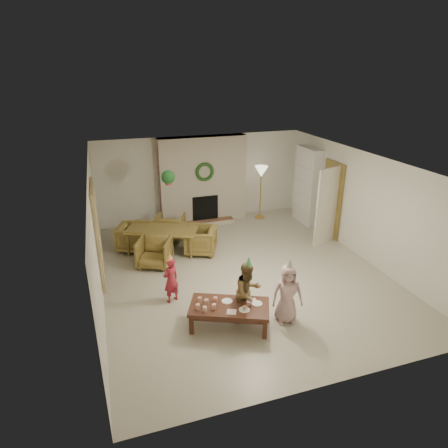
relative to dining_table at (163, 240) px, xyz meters
name	(u,v)px	position (x,y,z in m)	size (l,w,h in m)	color
floor	(242,272)	(1.50, -1.62, -0.30)	(7.00, 7.00, 0.00)	#B7B29E
ceiling	(244,163)	(1.50, -1.62, 2.20)	(7.00, 7.00, 0.00)	white
wall_back	(201,178)	(1.50, 1.88, 0.95)	(7.00, 7.00, 0.00)	silver
wall_front	(336,313)	(1.50, -5.12, 0.95)	(7.00, 7.00, 0.00)	silver
wall_left	(96,238)	(-1.50, -1.62, 0.95)	(7.00, 7.00, 0.00)	silver
wall_right	(363,206)	(4.50, -1.62, 0.95)	(7.00, 7.00, 0.00)	silver
fireplace_mass	(203,180)	(1.50, 1.68, 0.95)	(2.50, 0.40, 2.50)	#4F1815
fireplace_hearth	(207,223)	(1.50, 1.33, -0.24)	(1.60, 0.30, 0.12)	brown
fireplace_firebox	(205,208)	(1.50, 1.50, 0.15)	(0.75, 0.12, 0.75)	black
fireplace_wreath	(205,172)	(1.50, 1.45, 1.25)	(0.54, 0.54, 0.10)	#1A4319
floor_lamp_base	(260,217)	(3.19, 1.38, -0.29)	(0.30, 0.30, 0.03)	gold
floor_lamp_post	(261,194)	(3.19, 1.38, 0.44)	(0.03, 0.03, 1.44)	gold
floor_lamp_shade	(261,172)	(3.19, 1.38, 1.14)	(0.38, 0.38, 0.32)	beige
bookshelf_carcass	(307,186)	(4.34, 0.68, 0.80)	(0.30, 1.00, 2.20)	white
bookshelf_shelf_a	(305,207)	(4.32, 0.68, 0.15)	(0.30, 0.92, 0.03)	white
bookshelf_shelf_b	(306,194)	(4.32, 0.68, 0.55)	(0.30, 0.92, 0.03)	white
bookshelf_shelf_c	(307,181)	(4.32, 0.68, 0.95)	(0.30, 0.92, 0.03)	white
bookshelf_shelf_d	(308,167)	(4.32, 0.68, 1.35)	(0.30, 0.92, 0.03)	white
books_row_lower	(307,204)	(4.30, 0.53, 0.29)	(0.20, 0.40, 0.24)	maroon
books_row_mid	(305,189)	(4.30, 0.73, 0.69)	(0.20, 0.44, 0.24)	#254E88
books_row_upper	(309,177)	(4.30, 0.58, 1.08)	(0.20, 0.36, 0.22)	#B66F27
door_frame	(332,200)	(4.46, -0.42, 0.72)	(0.05, 0.86, 2.04)	olive
door_leaf	(327,207)	(4.08, -0.80, 0.70)	(0.05, 0.80, 2.00)	beige
curtain_panel	(98,234)	(-1.46, -1.42, 0.95)	(0.06, 1.20, 2.00)	#BEB686
dining_table	(163,240)	(0.00, 0.00, 0.00)	(1.72, 0.96, 0.61)	olive
dining_chair_near	(154,252)	(-0.31, -0.69, 0.03)	(0.71, 0.74, 0.67)	olive
dining_chair_far	(170,227)	(0.31, 0.69, 0.03)	(0.71, 0.74, 0.67)	olive
dining_chair_left	(133,237)	(-0.69, 0.31, 0.03)	(0.71, 0.74, 0.67)	olive
dining_chair_right	(201,240)	(0.86, -0.39, 0.03)	(0.71, 0.74, 0.67)	olive
hanging_plant_cord	(168,167)	(0.20, -0.12, 1.85)	(0.01, 0.01, 0.70)	tan
hanging_plant_pot	(168,182)	(0.20, -0.12, 1.50)	(0.16, 0.16, 0.12)	#A13F34
hanging_plant_foliage	(168,177)	(0.20, -0.12, 1.62)	(0.32, 0.32, 0.32)	#17451C
coffee_table_top	(229,307)	(0.60, -3.36, 0.09)	(1.38, 0.69, 0.06)	#4B2719
coffee_table_apron	(229,311)	(0.60, -3.36, 0.02)	(1.27, 0.58, 0.08)	#4B2719
coffee_leg_fl	(192,325)	(-0.09, -3.37, -0.12)	(0.07, 0.07, 0.36)	#4B2719
coffee_leg_fr	(265,329)	(1.06, -3.87, -0.12)	(0.07, 0.07, 0.36)	#4B2719
coffee_leg_bl	(197,306)	(0.14, -2.85, -0.12)	(0.07, 0.07, 0.36)	#4B2719
coffee_leg_br	(265,310)	(1.29, -3.35, -0.12)	(0.07, 0.07, 0.36)	#4B2719
cup_a	(198,307)	(0.05, -3.29, 0.17)	(0.07, 0.07, 0.10)	silver
cup_b	(200,300)	(0.14, -3.10, 0.17)	(0.07, 0.07, 0.10)	silver
cup_c	(205,309)	(0.15, -3.39, 0.17)	(0.07, 0.07, 0.10)	silver
cup_d	(206,302)	(0.23, -3.20, 0.17)	(0.07, 0.07, 0.10)	silver
cup_e	(214,307)	(0.32, -3.37, 0.17)	(0.07, 0.07, 0.10)	silver
cup_f	(215,300)	(0.40, -3.18, 0.17)	(0.07, 0.07, 0.10)	silver
plate_a	(227,301)	(0.60, -3.22, 0.13)	(0.19, 0.19, 0.01)	white
plate_b	(244,310)	(0.80, -3.56, 0.13)	(0.19, 0.19, 0.01)	white
plate_c	(257,303)	(1.08, -3.45, 0.13)	(0.19, 0.19, 0.01)	white
food_scoop	(244,308)	(0.80, -3.56, 0.17)	(0.07, 0.07, 0.07)	tan
napkin_left	(232,312)	(0.57, -3.56, 0.12)	(0.16, 0.16, 0.01)	#FFBBC9
napkin_right	(251,300)	(1.02, -3.33, 0.12)	(0.16, 0.16, 0.01)	#FFBBC9
child_red	(171,280)	(-0.22, -2.27, 0.16)	(0.34, 0.22, 0.93)	#A42332
party_hat_red	(170,257)	(-0.22, -2.27, 0.67)	(0.13, 0.13, 0.18)	#FFEE54
child_plaid	(248,292)	(0.97, -3.28, 0.27)	(0.56, 0.43, 1.14)	brown
party_hat_plaid	(249,262)	(0.97, -3.28, 0.88)	(0.14, 0.14, 0.19)	#4AAE5D
child_pink	(287,294)	(1.63, -3.52, 0.25)	(0.54, 0.35, 1.11)	#CEA5A5
party_hat_pink	(290,264)	(1.63, -3.52, 0.86)	(0.14, 0.14, 0.20)	#AEADB4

